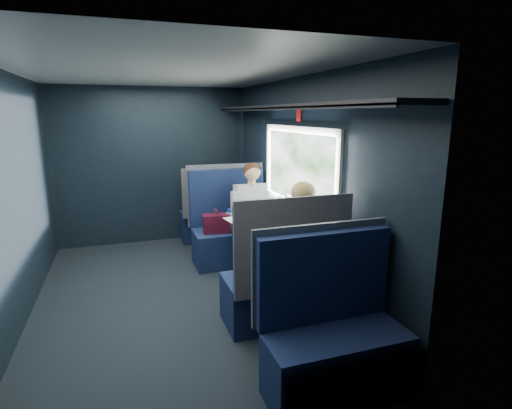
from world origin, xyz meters
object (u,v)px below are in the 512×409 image
object	(u,v)px
seat_bay_near	(230,230)
seat_bay_far	(282,283)
woman	(300,241)
table	(267,229)
seat_row_front	(215,214)
cup	(272,208)
man	(253,210)
bottle_small	(280,205)
laptop	(288,212)
seat_row_back	(332,335)

from	to	relation	value
seat_bay_near	seat_bay_far	world-z (taller)	same
seat_bay_near	woman	world-z (taller)	woman
table	seat_row_front	xyz separation A→B (m)	(-0.18, 1.80, -0.25)
seat_row_front	cup	bearing A→B (deg)	-73.25
seat_row_front	man	world-z (taller)	man
bottle_small	table	bearing A→B (deg)	-128.79
table	woman	xyz separation A→B (m)	(0.07, -0.71, 0.06)
seat_bay_near	man	size ratio (longest dim) A/B	0.95
man	laptop	bearing A→B (deg)	-69.00
seat_bay_far	seat_row_back	xyz separation A→B (m)	(0.00, -0.92, -0.00)
woman	laptop	bearing A→B (deg)	74.37
seat_row_back	woman	world-z (taller)	woman
cup	seat_row_back	bearing A→B (deg)	-100.34
woman	cup	size ratio (longest dim) A/B	13.92
laptop	cup	bearing A→B (deg)	101.74
seat_row_back	bottle_small	world-z (taller)	seat_row_back
seat_row_front	seat_bay_near	bearing A→B (deg)	-90.58
man	laptop	world-z (taller)	man
man	cup	world-z (taller)	man
seat_bay_far	seat_row_back	world-z (taller)	seat_bay_far
seat_row_front	man	distance (m)	1.17
cup	seat_bay_far	bearing A→B (deg)	-107.25
seat_bay_near	seat_row_front	bearing A→B (deg)	89.42
seat_row_front	seat_row_back	bearing A→B (deg)	-90.00
seat_row_front	cup	distance (m)	1.47
seat_row_back	woman	xyz separation A→B (m)	(0.25, 1.09, 0.32)
seat_bay_near	seat_row_front	distance (m)	0.93
man	bottle_small	xyz separation A→B (m)	(0.23, -0.33, 0.11)
seat_bay_near	laptop	xyz separation A→B (m)	(0.49, -0.76, 0.39)
seat_row_front	laptop	distance (m)	1.80
woman	seat_row_front	bearing A→B (deg)	95.70
seat_bay_near	bottle_small	distance (m)	0.81
seat_bay_far	seat_bay_near	bearing A→B (deg)	90.31
table	cup	world-z (taller)	cup
woman	seat_bay_far	bearing A→B (deg)	-146.18
woman	table	bearing A→B (deg)	95.45
table	bottle_small	xyz separation A→B (m)	(0.30, 0.37, 0.17)
laptop	bottle_small	xyz separation A→B (m)	(0.00, 0.26, 0.02)
woman	bottle_small	size ratio (longest dim) A/B	6.50
seat_row_back	laptop	world-z (taller)	seat_row_back
seat_bay_far	cup	distance (m)	1.43
table	bottle_small	world-z (taller)	bottle_small
woman	cup	xyz separation A→B (m)	(0.16, 1.15, 0.06)
seat_bay_near	seat_bay_far	size ratio (longest dim) A/B	1.00
seat_row_back	seat_row_front	bearing A→B (deg)	90.00
table	seat_bay_near	bearing A→B (deg)	102.46
seat_bay_near	seat_bay_far	bearing A→B (deg)	-89.69
seat_bay_near	cup	bearing A→B (deg)	-45.74
seat_row_front	woman	distance (m)	2.54
table	cup	distance (m)	0.51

